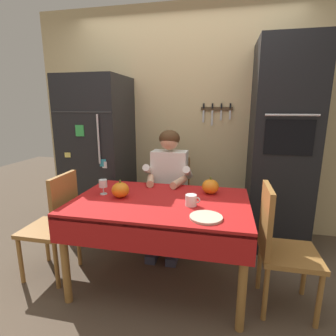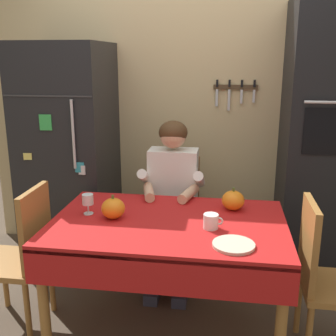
{
  "view_description": "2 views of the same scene",
  "coord_description": "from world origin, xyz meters",
  "px_view_note": "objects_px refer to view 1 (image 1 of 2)",
  "views": [
    {
      "loc": [
        0.48,
        -1.84,
        1.47
      ],
      "look_at": [
        0.05,
        0.16,
        0.99
      ],
      "focal_mm": 28.13,
      "sensor_mm": 36.0,
      "label": 1
    },
    {
      "loc": [
        0.33,
        -2.15,
        1.69
      ],
      "look_at": [
        -0.03,
        0.29,
        1.01
      ],
      "focal_mm": 43.67,
      "sensor_mm": 36.0,
      "label": 2
    }
  ],
  "objects_px": {
    "wall_oven": "(281,149)",
    "pumpkin_large": "(120,190)",
    "seated_person": "(168,180)",
    "dining_table": "(160,211)",
    "chair_behind_person": "(172,196)",
    "refrigerator": "(99,156)",
    "pumpkin_medium": "(210,187)",
    "chair_left_side": "(56,221)",
    "wine_glass": "(103,184)",
    "coffee_mug": "(191,200)",
    "chair_right_side": "(279,243)",
    "serving_tray": "(206,217)"
  },
  "relations": [
    {
      "from": "wall_oven",
      "to": "pumpkin_large",
      "type": "bearing_deg",
      "value": -146.73
    },
    {
      "from": "seated_person",
      "to": "pumpkin_large",
      "type": "relative_size",
      "value": 8.4
    },
    {
      "from": "dining_table",
      "to": "chair_behind_person",
      "type": "xyz_separation_m",
      "value": [
        -0.06,
        0.79,
        -0.14
      ]
    },
    {
      "from": "seated_person",
      "to": "chair_behind_person",
      "type": "bearing_deg",
      "value": 90.0
    },
    {
      "from": "refrigerator",
      "to": "wall_oven",
      "type": "distance_m",
      "value": 2.01
    },
    {
      "from": "dining_table",
      "to": "pumpkin_medium",
      "type": "relative_size",
      "value": 9.55
    },
    {
      "from": "refrigerator",
      "to": "chair_behind_person",
      "type": "height_order",
      "value": "refrigerator"
    },
    {
      "from": "chair_left_side",
      "to": "wine_glass",
      "type": "distance_m",
      "value": 0.52
    },
    {
      "from": "wine_glass",
      "to": "pumpkin_medium",
      "type": "relative_size",
      "value": 0.88
    },
    {
      "from": "dining_table",
      "to": "coffee_mug",
      "type": "xyz_separation_m",
      "value": [
        0.26,
        -0.05,
        0.13
      ]
    },
    {
      "from": "coffee_mug",
      "to": "wine_glass",
      "type": "height_order",
      "value": "wine_glass"
    },
    {
      "from": "refrigerator",
      "to": "dining_table",
      "type": "distance_m",
      "value": 1.32
    },
    {
      "from": "chair_behind_person",
      "to": "chair_left_side",
      "type": "relative_size",
      "value": 1.0
    },
    {
      "from": "wine_glass",
      "to": "seated_person",
      "type": "bearing_deg",
      "value": 50.59
    },
    {
      "from": "chair_left_side",
      "to": "pumpkin_large",
      "type": "xyz_separation_m",
      "value": [
        0.57,
        0.09,
        0.29
      ]
    },
    {
      "from": "refrigerator",
      "to": "chair_behind_person",
      "type": "xyz_separation_m",
      "value": [
        0.89,
        -0.09,
        -0.39
      ]
    },
    {
      "from": "refrigerator",
      "to": "wine_glass",
      "type": "distance_m",
      "value": 0.94
    },
    {
      "from": "coffee_mug",
      "to": "pumpkin_large",
      "type": "xyz_separation_m",
      "value": [
        -0.59,
        0.07,
        0.02
      ]
    },
    {
      "from": "pumpkin_large",
      "to": "wine_glass",
      "type": "bearing_deg",
      "value": 166.11
    },
    {
      "from": "chair_right_side",
      "to": "coffee_mug",
      "type": "height_order",
      "value": "chair_right_side"
    },
    {
      "from": "dining_table",
      "to": "pumpkin_large",
      "type": "height_order",
      "value": "pumpkin_large"
    },
    {
      "from": "chair_behind_person",
      "to": "pumpkin_medium",
      "type": "height_order",
      "value": "chair_behind_person"
    },
    {
      "from": "chair_right_side",
      "to": "coffee_mug",
      "type": "bearing_deg",
      "value": 178.45
    },
    {
      "from": "chair_behind_person",
      "to": "coffee_mug",
      "type": "xyz_separation_m",
      "value": [
        0.32,
        -0.84,
        0.27
      ]
    },
    {
      "from": "refrigerator",
      "to": "chair_right_side",
      "type": "xyz_separation_m",
      "value": [
        1.85,
        -0.95,
        -0.39
      ]
    },
    {
      "from": "wall_oven",
      "to": "coffee_mug",
      "type": "height_order",
      "value": "wall_oven"
    },
    {
      "from": "chair_left_side",
      "to": "serving_tray",
      "type": "bearing_deg",
      "value": -8.38
    },
    {
      "from": "seated_person",
      "to": "wine_glass",
      "type": "xyz_separation_m",
      "value": [
        -0.45,
        -0.55,
        0.09
      ]
    },
    {
      "from": "chair_left_side",
      "to": "coffee_mug",
      "type": "relative_size",
      "value": 8.19
    },
    {
      "from": "chair_left_side",
      "to": "wine_glass",
      "type": "height_order",
      "value": "chair_left_side"
    },
    {
      "from": "wall_oven",
      "to": "pumpkin_large",
      "type": "xyz_separation_m",
      "value": [
        -1.39,
        -0.91,
        -0.25
      ]
    },
    {
      "from": "dining_table",
      "to": "chair_left_side",
      "type": "xyz_separation_m",
      "value": [
        -0.9,
        -0.08,
        -0.14
      ]
    },
    {
      "from": "coffee_mug",
      "to": "wine_glass",
      "type": "relative_size",
      "value": 0.88
    },
    {
      "from": "chair_behind_person",
      "to": "serving_tray",
      "type": "xyz_separation_m",
      "value": [
        0.44,
        -1.06,
        0.24
      ]
    },
    {
      "from": "pumpkin_large",
      "to": "chair_behind_person",
      "type": "bearing_deg",
      "value": 70.45
    },
    {
      "from": "dining_table",
      "to": "wine_glass",
      "type": "xyz_separation_m",
      "value": [
        -0.51,
        0.06,
        0.17
      ]
    },
    {
      "from": "refrigerator",
      "to": "dining_table",
      "type": "xyz_separation_m",
      "value": [
        0.95,
        -0.88,
        -0.24
      ]
    },
    {
      "from": "chair_behind_person",
      "to": "chair_right_side",
      "type": "height_order",
      "value": "same"
    },
    {
      "from": "wine_glass",
      "to": "pumpkin_large",
      "type": "distance_m",
      "value": 0.18
    },
    {
      "from": "pumpkin_large",
      "to": "pumpkin_medium",
      "type": "bearing_deg",
      "value": 19.48
    },
    {
      "from": "chair_behind_person",
      "to": "coffee_mug",
      "type": "bearing_deg",
      "value": -69.41
    },
    {
      "from": "chair_behind_person",
      "to": "serving_tray",
      "type": "height_order",
      "value": "chair_behind_person"
    },
    {
      "from": "refrigerator",
      "to": "chair_right_side",
      "type": "distance_m",
      "value": 2.12
    },
    {
      "from": "seated_person",
      "to": "chair_right_side",
      "type": "height_order",
      "value": "seated_person"
    },
    {
      "from": "chair_right_side",
      "to": "serving_tray",
      "type": "relative_size",
      "value": 4.2
    },
    {
      "from": "seated_person",
      "to": "pumpkin_large",
      "type": "bearing_deg",
      "value": -115.11
    },
    {
      "from": "refrigerator",
      "to": "pumpkin_large",
      "type": "bearing_deg",
      "value": -54.73
    },
    {
      "from": "serving_tray",
      "to": "refrigerator",
      "type": "bearing_deg",
      "value": 139.29
    },
    {
      "from": "chair_behind_person",
      "to": "dining_table",
      "type": "bearing_deg",
      "value": -85.77
    },
    {
      "from": "refrigerator",
      "to": "wine_glass",
      "type": "xyz_separation_m",
      "value": [
        0.44,
        -0.83,
        -0.07
      ]
    }
  ]
}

